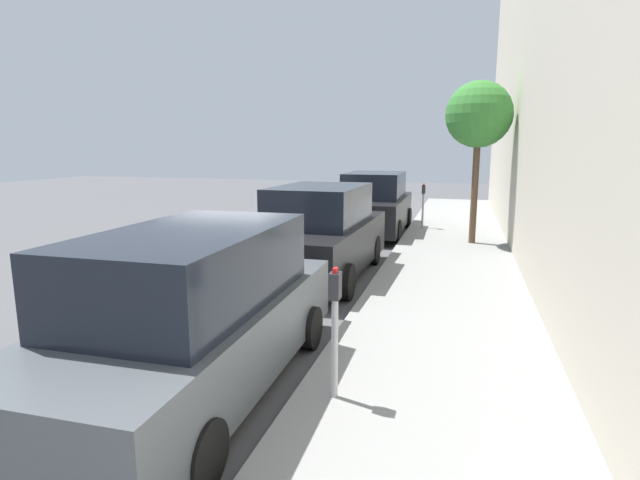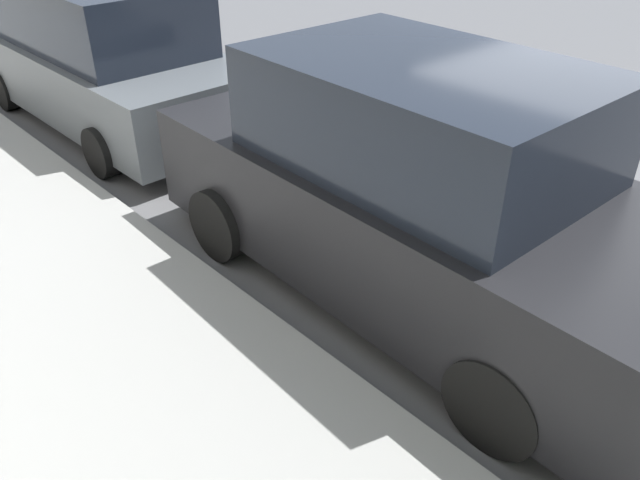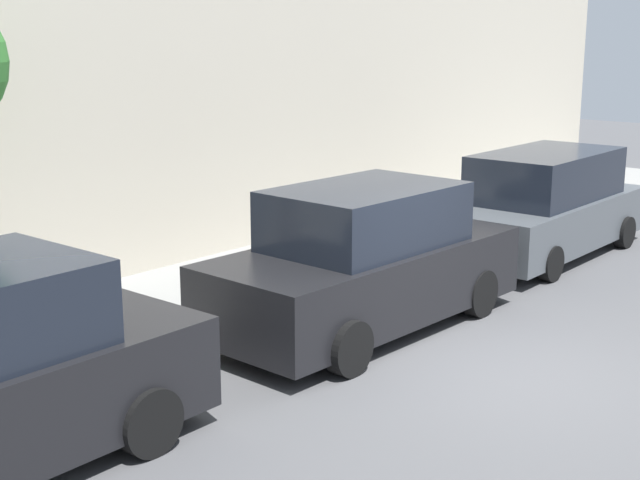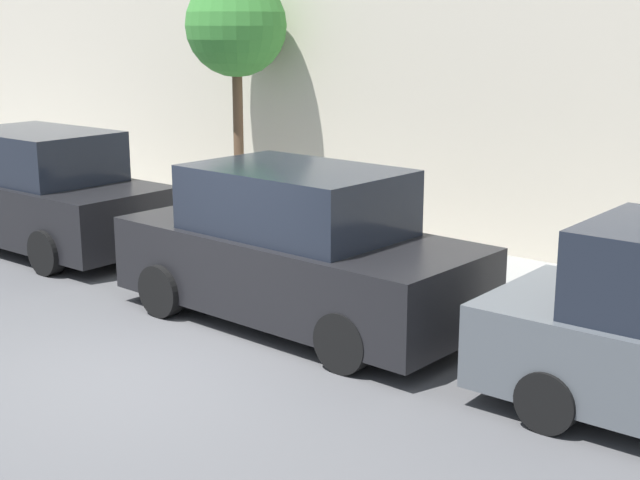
# 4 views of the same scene
# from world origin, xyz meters

# --- Properties ---
(ground_plane) EXTENTS (60.00, 60.00, 0.00)m
(ground_plane) POSITION_xyz_m (0.00, 0.00, 0.00)
(ground_plane) COLOR #515154
(sidewalk) EXTENTS (2.96, 32.00, 0.15)m
(sidewalk) POSITION_xyz_m (4.98, 0.00, 0.07)
(sidewalk) COLOR gray
(sidewalk) RESTS_ON ground_plane
(parked_minivan_nearest) EXTENTS (2.02, 4.92, 1.90)m
(parked_minivan_nearest) POSITION_xyz_m (2.30, -5.58, 0.92)
(parked_minivan_nearest) COLOR #4C5156
(parked_minivan_nearest) RESTS_ON ground_plane
(parked_suv_second) EXTENTS (2.09, 4.85, 1.98)m
(parked_suv_second) POSITION_xyz_m (2.26, -0.23, 0.93)
(parked_suv_second) COLOR black
(parked_suv_second) RESTS_ON ground_plane
(parking_meter_near) EXTENTS (0.11, 0.15, 1.42)m
(parking_meter_near) POSITION_xyz_m (3.95, -5.58, 1.02)
(parking_meter_near) COLOR #ADADB2
(parking_meter_near) RESTS_ON sidewalk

